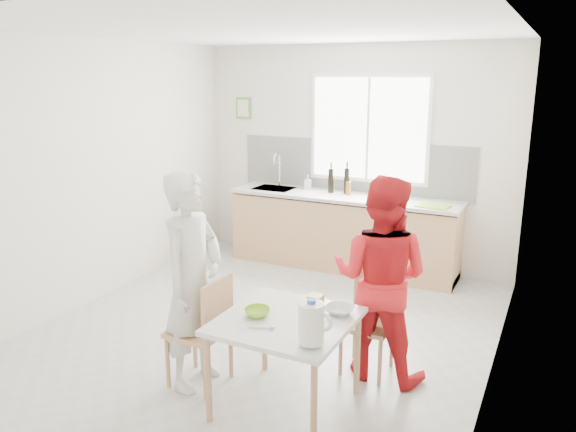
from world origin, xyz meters
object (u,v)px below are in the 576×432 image
person_red (381,278)px  wine_bottle_a (347,181)px  chair_left (206,327)px  bowl_white (339,310)px  chair_far (370,316)px  bowl_green (257,312)px  dining_table (286,328)px  wine_bottle_b (331,181)px  person_white (193,281)px  milk_jug (312,323)px

person_red → wine_bottle_a: (-1.17, 2.36, 0.27)m
chair_left → bowl_white: bearing=104.3°
bowl_white → chair_far: bearing=84.6°
chair_left → bowl_green: bearing=84.1°
bowl_white → wine_bottle_a: 3.06m
dining_table → chair_far: size_ratio=1.10×
bowl_white → wine_bottle_b: 3.12m
chair_far → person_red: 0.37m
dining_table → person_white: (-0.78, 0.00, 0.22)m
person_white → bowl_white: person_white is taller
chair_far → bowl_green: size_ratio=4.46×
wine_bottle_b → chair_left: bearing=-85.5°
dining_table → wine_bottle_b: 3.26m
wine_bottle_a → dining_table: bearing=-76.9°
chair_far → bowl_green: bearing=-122.5°
chair_left → bowl_green: 0.54m
milk_jug → wine_bottle_a: wine_bottle_a is taller
person_red → bowl_green: bearing=51.5°
dining_table → bowl_white: bowl_white is taller
person_red → wine_bottle_b: size_ratio=5.39×
chair_far → bowl_white: bearing=-95.1°
chair_left → milk_jug: 1.11m
chair_left → person_red: bearing=123.8°
wine_bottle_a → bowl_green: bearing=-80.5°
person_red → milk_jug: (-0.12, -1.03, 0.04)m
dining_table → person_red: size_ratio=0.56×
chair_left → person_red: 1.39m
chair_left → chair_far: chair_left is taller
bowl_green → bowl_white: bowl_green is taller
person_white → bowl_green: size_ratio=9.11×
chair_far → person_white: (-1.14, -0.80, 0.38)m
bowl_green → wine_bottle_b: wine_bottle_b is taller
person_white → bowl_green: 0.60m
chair_left → wine_bottle_b: wine_bottle_b is taller
chair_far → wine_bottle_a: (-1.08, 2.30, 0.63)m
chair_far → person_red: bearing=-33.6°
chair_left → chair_far: (1.04, 0.81, -0.03)m
person_red → bowl_white: size_ratio=7.78×
person_red → wine_bottle_a: bearing=-63.3°
chair_far → chair_left: bearing=-141.8°
wine_bottle_a → wine_bottle_b: (-0.20, -0.01, -0.01)m
bowl_green → dining_table: bearing=13.7°
person_red → bowl_green: person_red is taller
chair_far → person_red: person_red is taller
chair_far → milk_jug: size_ratio=2.84×
person_white → bowl_white: (1.08, 0.24, -0.12)m
dining_table → bowl_green: bowl_green is taller
wine_bottle_b → milk_jug: bearing=-69.7°
person_white → wine_bottle_a: (0.06, 3.10, 0.25)m
person_red → milk_jug: bearing=83.7°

